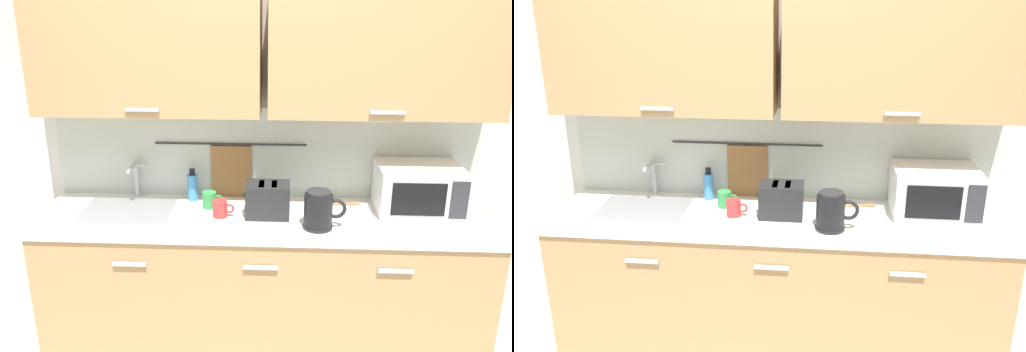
% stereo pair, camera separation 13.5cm
% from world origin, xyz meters
% --- Properties ---
extents(counter_unit, '(2.53, 0.64, 0.90)m').
position_xyz_m(counter_unit, '(-0.01, 0.30, 0.46)').
color(counter_unit, tan).
rests_on(counter_unit, ground).
extents(back_wall_assembly, '(3.70, 0.41, 2.50)m').
position_xyz_m(back_wall_assembly, '(-0.00, 0.53, 1.52)').
color(back_wall_assembly, silver).
rests_on(back_wall_assembly, ground).
extents(sink_faucet, '(0.09, 0.17, 0.22)m').
position_xyz_m(sink_faucet, '(-0.78, 0.53, 1.04)').
color(sink_faucet, '#B2B5BA').
rests_on(sink_faucet, counter_unit).
extents(microwave, '(0.46, 0.35, 0.27)m').
position_xyz_m(microwave, '(0.87, 0.41, 1.04)').
color(microwave, white).
rests_on(microwave, counter_unit).
extents(electric_kettle, '(0.23, 0.16, 0.21)m').
position_xyz_m(electric_kettle, '(0.30, 0.14, 1.00)').
color(electric_kettle, black).
rests_on(electric_kettle, counter_unit).
extents(dish_soap_bottle, '(0.06, 0.06, 0.20)m').
position_xyz_m(dish_soap_bottle, '(-0.43, 0.50, 0.99)').
color(dish_soap_bottle, '#3F8CD8').
rests_on(dish_soap_bottle, counter_unit).
extents(mug_near_sink, '(0.12, 0.08, 0.09)m').
position_xyz_m(mug_near_sink, '(-0.31, 0.39, 0.95)').
color(mug_near_sink, green).
rests_on(mug_near_sink, counter_unit).
extents(toaster, '(0.26, 0.17, 0.19)m').
position_xyz_m(toaster, '(0.03, 0.29, 1.00)').
color(toaster, '#232326').
rests_on(toaster, counter_unit).
extents(mug_by_kettle, '(0.12, 0.08, 0.09)m').
position_xyz_m(mug_by_kettle, '(-0.24, 0.27, 0.95)').
color(mug_by_kettle, red).
rests_on(mug_by_kettle, counter_unit).
extents(wooden_spoon, '(0.28, 0.08, 0.01)m').
position_xyz_m(wooden_spoon, '(0.46, 0.47, 0.91)').
color(wooden_spoon, '#9E7042').
rests_on(wooden_spoon, counter_unit).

